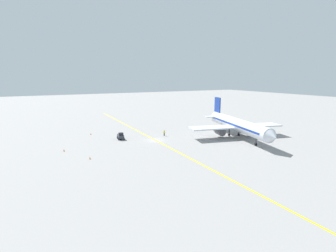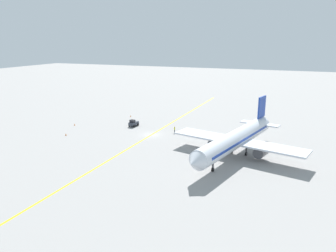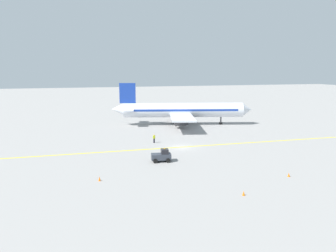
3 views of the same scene
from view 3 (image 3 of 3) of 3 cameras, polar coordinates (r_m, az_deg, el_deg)
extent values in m
plane|color=gray|center=(59.86, 2.31, -3.69)|extent=(400.00, 400.00, 0.00)
cube|color=yellow|center=(59.86, 2.31, -3.69)|extent=(2.05, 119.99, 0.01)
cylinder|color=silver|center=(82.82, 2.71, 2.80)|extent=(10.46, 30.02, 3.60)
cone|color=silver|center=(85.80, 13.56, 2.78)|extent=(3.88, 3.13, 3.42)
cone|color=silver|center=(82.94, -8.73, 2.91)|extent=(3.67, 3.63, 3.06)
cube|color=#193899|center=(82.80, 2.71, 2.90)|extent=(9.80, 27.11, 0.50)
cube|color=silver|center=(82.83, 2.02, 2.30)|extent=(28.44, 11.55, 0.36)
cylinder|color=#4C4C51|center=(87.94, 1.76, 1.93)|extent=(2.88, 3.62, 2.20)
cylinder|color=#4C4C51|center=(78.08, 2.29, 0.90)|extent=(2.88, 3.62, 2.20)
cube|color=#193899|center=(82.31, -7.07, 5.70)|extent=(1.28, 3.97, 5.00)
cube|color=silver|center=(82.65, -6.66, 3.01)|extent=(9.31, 4.42, 0.24)
cylinder|color=#4C4C51|center=(84.55, 9.19, 1.19)|extent=(0.36, 0.36, 2.00)
cylinder|color=black|center=(84.71, 9.17, 0.52)|extent=(0.46, 0.84, 0.80)
cylinder|color=#4C4C51|center=(84.57, 1.25, 1.31)|extent=(0.36, 0.36, 2.00)
cylinder|color=black|center=(84.73, 1.25, 0.65)|extent=(0.46, 0.84, 0.80)
cylinder|color=#4C4C51|center=(81.42, 1.39, 0.98)|extent=(0.36, 0.36, 2.00)
cylinder|color=black|center=(81.58, 1.39, 0.28)|extent=(0.46, 0.84, 0.80)
cube|color=#333842|center=(50.48, -1.21, -5.35)|extent=(1.89, 3.18, 0.90)
cube|color=black|center=(50.34, -0.59, -4.45)|extent=(1.41, 1.26, 0.70)
sphere|color=orange|center=(50.23, -0.59, -3.97)|extent=(0.16, 0.16, 0.16)
cylinder|color=black|center=(51.43, -0.23, -5.57)|extent=(0.34, 0.73, 0.70)
cylinder|color=black|center=(50.01, 0.01, -6.03)|extent=(0.34, 0.73, 0.70)
cylinder|color=black|center=(51.21, -2.40, -5.65)|extent=(0.34, 0.73, 0.70)
cylinder|color=black|center=(49.78, -2.23, -6.11)|extent=(0.34, 0.73, 0.70)
cylinder|color=#23232D|center=(63.27, -2.37, -2.55)|extent=(0.16, 0.16, 0.85)
cylinder|color=#23232D|center=(63.13, -2.50, -2.58)|extent=(0.16, 0.16, 0.85)
cube|color=#CCD819|center=(63.05, -2.44, -1.92)|extent=(0.38, 0.42, 0.60)
cylinder|color=#CCD819|center=(63.22, -2.29, -1.89)|extent=(0.10, 0.10, 0.55)
cylinder|color=#CCD819|center=(62.88, -2.59, -1.95)|extent=(0.10, 0.10, 0.55)
sphere|color=tan|center=(62.96, -2.44, -1.55)|extent=(0.22, 0.22, 0.22)
cone|color=orange|center=(43.15, -11.85, -8.99)|extent=(0.32, 0.32, 0.55)
cone|color=orange|center=(46.64, 20.29, -7.96)|extent=(0.32, 0.32, 0.55)
cone|color=orange|center=(38.61, 13.03, -11.33)|extent=(0.32, 0.32, 0.55)
camera|label=1|loc=(86.45, 57.94, 7.74)|focal=28.00mm
camera|label=2|loc=(126.99, 30.21, 12.81)|focal=35.00mm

